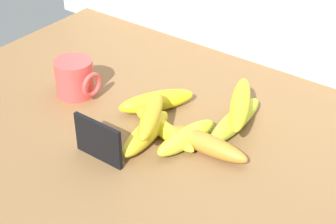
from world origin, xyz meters
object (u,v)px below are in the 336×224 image
(banana_6, at_px, (240,104))
(banana_7, at_px, (151,115))
(banana_3, at_px, (164,128))
(banana_5, at_px, (188,136))
(banana_1, at_px, (156,101))
(banana_0, at_px, (146,133))
(banana_2, at_px, (235,121))
(coffee_mug, at_px, (75,78))
(chalkboard_sign, at_px, (99,142))
(banana_4, at_px, (206,144))

(banana_6, bearing_deg, banana_7, -130.40)
(banana_3, height_order, banana_5, banana_5)
(banana_1, bearing_deg, banana_0, -62.60)
(banana_2, xyz_separation_m, banana_7, (-0.11, -0.13, 0.04))
(coffee_mug, bearing_deg, banana_1, 17.01)
(chalkboard_sign, distance_m, banana_7, 0.11)
(banana_3, height_order, banana_7, banana_7)
(banana_1, distance_m, banana_5, 0.14)
(banana_1, height_order, banana_3, banana_1)
(banana_0, bearing_deg, banana_3, 69.45)
(banana_5, height_order, banana_7, banana_7)
(banana_3, height_order, banana_6, banana_6)
(coffee_mug, relative_size, banana_2, 0.53)
(banana_5, relative_size, banana_7, 0.92)
(banana_0, distance_m, banana_2, 0.19)
(banana_4, bearing_deg, banana_1, 160.26)
(banana_4, height_order, banana_7, banana_7)
(banana_5, bearing_deg, banana_2, 65.43)
(coffee_mug, bearing_deg, banana_2, 15.08)
(banana_0, bearing_deg, banana_6, 50.31)
(chalkboard_sign, xyz_separation_m, banana_3, (0.05, 0.13, -0.02))
(chalkboard_sign, bearing_deg, banana_1, 94.53)
(banana_7, bearing_deg, chalkboard_sign, -112.95)
(banana_0, height_order, banana_4, banana_0)
(coffee_mug, bearing_deg, banana_7, -8.57)
(chalkboard_sign, distance_m, banana_2, 0.28)
(banana_0, height_order, banana_6, banana_6)
(banana_1, distance_m, banana_6, 0.19)
(banana_0, height_order, banana_5, banana_0)
(banana_0, height_order, banana_7, banana_7)
(banana_0, relative_size, banana_7, 1.00)
(banana_4, height_order, banana_5, same)
(banana_7, bearing_deg, banana_0, -118.62)
(banana_6, distance_m, banana_7, 0.18)
(banana_5, height_order, banana_6, banana_6)
(banana_1, xyz_separation_m, banana_5, (0.12, -0.06, -0.00))
(banana_5, xyz_separation_m, banana_7, (-0.07, -0.03, 0.04))
(banana_5, distance_m, banana_7, 0.08)
(banana_0, distance_m, banana_7, 0.04)
(chalkboard_sign, height_order, banana_0, chalkboard_sign)
(banana_0, relative_size, banana_1, 0.96)
(banana_6, bearing_deg, banana_4, -95.48)
(coffee_mug, bearing_deg, banana_3, -1.67)
(banana_4, bearing_deg, coffee_mug, 179.44)
(banana_2, distance_m, banana_3, 0.15)
(coffee_mug, xyz_separation_m, banana_2, (0.36, 0.10, -0.02))
(coffee_mug, xyz_separation_m, banana_6, (0.36, 0.10, 0.02))
(banana_5, bearing_deg, banana_4, 3.17)
(banana_1, bearing_deg, banana_3, -42.95)
(chalkboard_sign, height_order, banana_7, chalkboard_sign)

